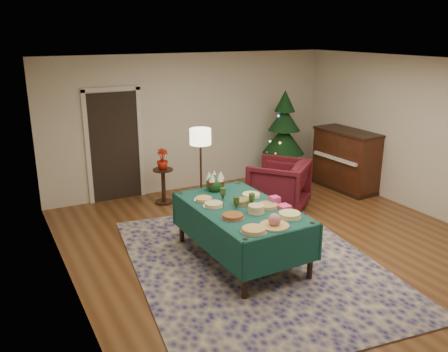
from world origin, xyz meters
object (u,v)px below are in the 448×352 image
buffet_table (241,218)px  floor_lamp (200,142)px  piano (346,161)px  side_table (164,187)px  potted_plant (163,164)px  gift_box (275,200)px  christmas_tree (284,142)px  armchair (279,183)px

buffet_table → floor_lamp: floor_lamp is taller
floor_lamp → piano: size_ratio=1.06×
floor_lamp → side_table: floor_lamp is taller
buffet_table → floor_lamp: 2.05m
buffet_table → potted_plant: 2.67m
gift_box → side_table: gift_box is taller
floor_lamp → side_table: size_ratio=2.28×
floor_lamp → christmas_tree: (2.28, 0.78, -0.41)m
christmas_tree → armchair: bearing=-127.0°
armchair → christmas_tree: 1.65m
armchair → piano: 1.87m
buffet_table → armchair: armchair is taller
gift_box → floor_lamp: (-0.19, 2.03, 0.44)m
gift_box → potted_plant: (-0.62, 2.77, -0.08)m
buffet_table → side_table: 2.68m
buffet_table → gift_box: (0.48, -0.10, 0.21)m
armchair → side_table: size_ratio=1.49×
side_table → christmas_tree: size_ratio=0.34×
floor_lamp → potted_plant: size_ratio=3.97×
armchair → christmas_tree: size_ratio=0.51×
christmas_tree → side_table: bearing=-179.1°
potted_plant → floor_lamp: bearing=-59.4°
buffet_table → potted_plant: size_ratio=5.44×
side_table → piano: 3.71m
floor_lamp → potted_plant: floor_lamp is taller
buffet_table → christmas_tree: christmas_tree is taller
buffet_table → side_table: bearing=93.1°
floor_lamp → potted_plant: (-0.43, 0.73, -0.51)m
buffet_table → christmas_tree: size_ratio=1.06×
gift_box → potted_plant: gift_box is taller
piano → gift_box: bearing=-148.1°
buffet_table → piano: (3.44, 1.74, -0.05)m
christmas_tree → floor_lamp: bearing=-161.1°
floor_lamp → piano: bearing=-3.4°
floor_lamp → buffet_table: bearing=-98.5°
side_table → potted_plant: 0.45m
side_table → piano: (3.58, -0.92, 0.27)m
armchair → side_table: 2.14m
buffet_table → gift_box: bearing=-12.3°
gift_box → armchair: 1.93m
gift_box → floor_lamp: bearing=95.3°
side_table → christmas_tree: bearing=0.9°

